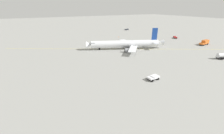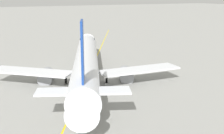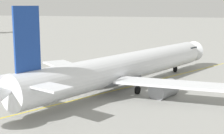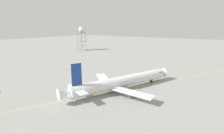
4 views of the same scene
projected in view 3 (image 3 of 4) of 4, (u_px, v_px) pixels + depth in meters
The scene contains 3 objects.
ground_plane at pixel (156, 96), 45.12m from camera, with size 600.00×600.00×0.00m, color gray.
airliner_main at pixel (124, 69), 49.01m from camera, with size 29.64×43.44×12.16m.
taxiway_centreline at pixel (148, 82), 53.46m from camera, with size 64.63×115.30×0.01m.
Camera 3 is at (-6.62, 43.56, 11.97)m, focal length 54.51 mm.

